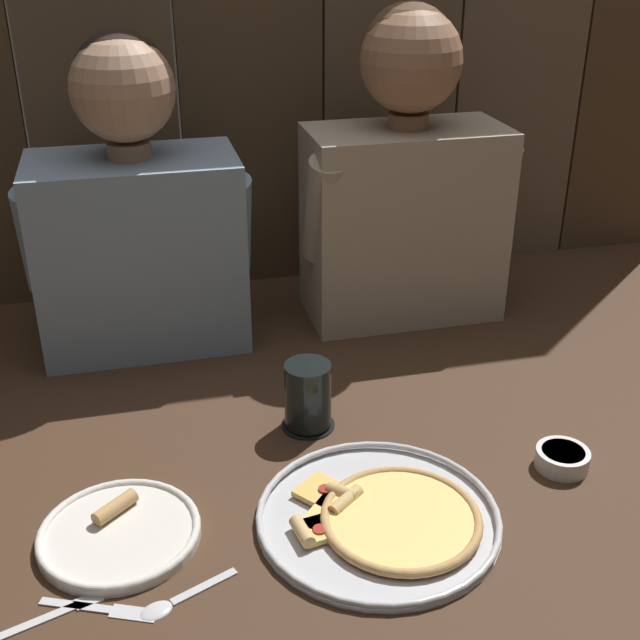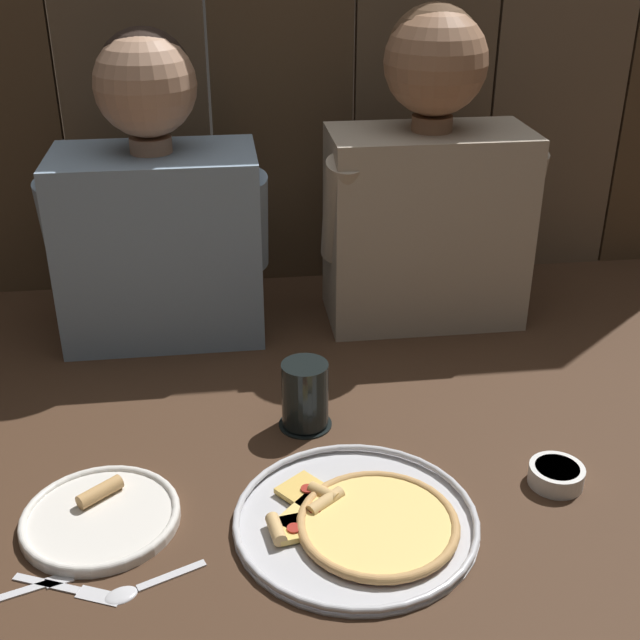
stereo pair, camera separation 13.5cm
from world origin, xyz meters
The scene contains 11 objects.
ground_plane centered at (0.00, 0.00, 0.00)m, with size 3.20×3.20×0.00m, color #422B1C.
pizza_tray centered at (0.03, -0.20, 0.01)m, with size 0.35×0.35×0.03m.
dinner_plate centered at (-0.34, -0.15, 0.01)m, with size 0.23×0.23×0.03m.
drinking_glass centered at (-0.02, 0.06, 0.06)m, with size 0.09×0.09×0.12m.
dipping_bowl centered at (0.34, -0.15, 0.02)m, with size 0.08×0.08×0.03m.
table_fork centered at (-0.42, -0.27, 0.00)m, with size 0.13×0.06×0.01m.
table_knife centered at (-0.37, -0.28, 0.00)m, with size 0.15×0.08×0.01m.
table_spoon centered at (-0.28, -0.29, 0.00)m, with size 0.14×0.07×0.01m.
diner_left centered at (-0.27, 0.45, 0.27)m, with size 0.43×0.23×0.60m.
diner_right centered at (0.27, 0.45, 0.30)m, with size 0.44×0.22×0.64m.
wooden_backdrop_wall centered at (0.00, 0.70, 0.59)m, with size 2.19×0.03×1.19m.
Camera 1 is at (-0.28, -1.07, 0.79)m, focal length 45.86 mm.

